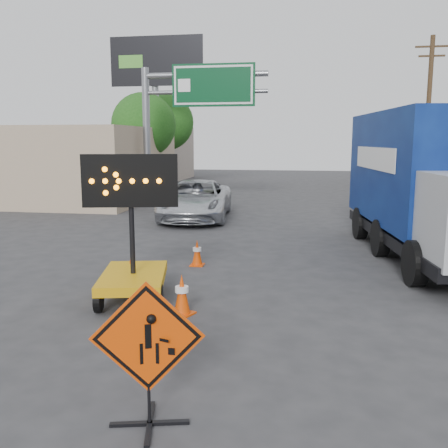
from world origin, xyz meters
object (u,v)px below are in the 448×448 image
(pickup_truck, at_px, (196,200))
(box_truck, at_px, (428,192))
(arrow_board, at_px, (133,268))
(construction_sign, at_px, (148,351))

(pickup_truck, relative_size, box_truck, 0.65)
(box_truck, bearing_deg, arrow_board, -150.42)
(arrow_board, height_order, pickup_truck, arrow_board)
(arrow_board, distance_m, pickup_truck, 10.98)
(arrow_board, relative_size, box_truck, 0.34)
(arrow_board, xyz_separation_m, box_truck, (6.90, 5.14, 1.20))
(construction_sign, bearing_deg, arrow_board, 98.16)
(construction_sign, distance_m, box_truck, 10.90)
(construction_sign, xyz_separation_m, box_truck, (5.10, 9.59, 0.95))
(construction_sign, relative_size, box_truck, 0.20)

